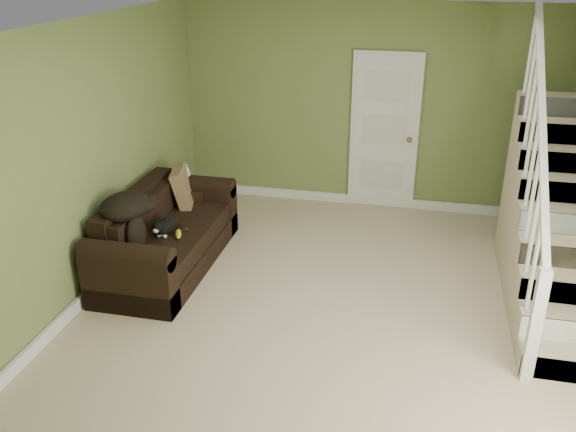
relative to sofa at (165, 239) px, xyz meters
The scene contains 15 objects.
floor 2.11m from the sofa, 14.94° to the right, with size 5.00×5.50×0.01m, color #C9B291.
ceiling 3.10m from the sofa, 14.94° to the right, with size 5.00×5.50×0.01m, color white.
wall_back 3.15m from the sofa, 47.67° to the left, with size 5.00×0.04×2.60m, color olive.
wall_front 3.98m from the sofa, 58.49° to the right, with size 5.00×0.04×2.60m, color olive.
wall_left 1.22m from the sofa, 132.04° to the right, with size 0.04×5.50×2.60m, color olive.
baseboard_back 2.98m from the sofa, 47.28° to the left, with size 5.00×0.04×0.12m, color white.
baseboard_left 0.75m from the sofa, 130.23° to the right, with size 0.04×5.50×0.12m, color white.
door 3.11m from the sofa, 45.71° to the left, with size 0.86×0.12×2.02m.
staircase 4.05m from the sofa, ahead, with size 1.00×2.51×2.82m.
sofa is the anchor object (origin of this frame).
side_table 0.94m from the sofa, 98.02° to the left, with size 0.58×0.58×0.79m.
cat 0.28m from the sofa, 59.25° to the right, with size 0.22×0.47×0.23m.
banana 0.33m from the sofa, 35.26° to the right, with size 0.06×0.21×0.06m, color yellow.
throw_pillow 0.75m from the sofa, 93.12° to the left, with size 0.12×0.49×0.49m, color brown.
throw_blanket 0.71m from the sofa, 114.00° to the right, with size 0.44×0.58×0.24m, color black.
Camera 1 is at (0.57, -4.87, 3.16)m, focal length 38.00 mm.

